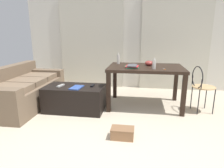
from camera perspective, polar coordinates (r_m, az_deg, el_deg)
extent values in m
plane|color=beige|center=(3.22, 3.49, -9.78)|extent=(7.49, 7.49, 0.00)
cube|color=silver|center=(4.89, 5.92, 14.55)|extent=(5.22, 0.10, 2.67)
cube|color=beige|center=(4.96, -6.09, 12.83)|extent=(1.57, 0.03, 2.37)
cube|color=beige|center=(4.86, 17.96, 12.19)|extent=(1.57, 0.03, 2.37)
cube|color=brown|center=(4.03, -23.96, -2.90)|extent=(0.88, 1.78, 0.41)
cube|color=brown|center=(4.13, -28.36, 2.24)|extent=(0.22, 1.77, 0.32)
cube|color=brown|center=(4.63, -19.28, 3.18)|extent=(0.86, 0.21, 0.14)
cube|color=#7D664F|center=(4.32, -20.61, 2.03)|extent=(0.62, 0.44, 0.10)
cube|color=#7D664F|center=(3.94, -23.71, 0.59)|extent=(0.62, 0.44, 0.10)
cube|color=#7D664F|center=(3.57, -27.46, -1.16)|extent=(0.62, 0.44, 0.10)
cube|color=black|center=(3.51, -10.76, -4.10)|extent=(1.02, 0.57, 0.44)
cube|color=black|center=(3.59, 9.79, 4.69)|extent=(1.33, 0.90, 0.05)
cube|color=black|center=(3.33, -1.02, -2.47)|extent=(0.07, 0.07, 0.70)
cube|color=black|center=(3.36, 20.17, -3.24)|extent=(0.07, 0.07, 0.70)
cube|color=black|center=(4.10, 0.86, 0.75)|extent=(0.07, 0.07, 0.70)
cube|color=black|center=(4.12, 18.07, 0.10)|extent=(0.07, 0.07, 0.70)
cylinder|color=tan|center=(3.68, 25.20, -0.78)|extent=(0.38, 0.38, 0.02)
cylinder|color=black|center=(3.69, 27.59, -4.64)|extent=(0.02, 0.02, 0.43)
cylinder|color=black|center=(3.91, 25.68, -3.41)|extent=(0.02, 0.02, 0.43)
cylinder|color=black|center=(3.56, 23.91, -4.85)|extent=(0.02, 0.02, 0.43)
cylinder|color=black|center=(3.79, 22.16, -3.57)|extent=(0.02, 0.02, 0.43)
torus|color=black|center=(3.58, 23.62, 1.81)|extent=(0.09, 0.37, 0.37)
cylinder|color=black|center=(3.46, 24.65, -0.09)|extent=(0.02, 0.02, 0.16)
cylinder|color=black|center=(3.74, 22.43, 1.15)|extent=(0.02, 0.02, 0.16)
cylinder|color=beige|center=(3.83, 1.85, 7.21)|extent=(0.06, 0.06, 0.18)
cylinder|color=beige|center=(3.82, 1.86, 8.85)|extent=(0.02, 0.02, 0.04)
cylinder|color=beige|center=(3.34, 12.18, 5.55)|extent=(0.06, 0.06, 0.15)
cylinder|color=beige|center=(3.33, 12.26, 7.12)|extent=(0.02, 0.02, 0.04)
ellipsoid|color=#9E3833|center=(3.70, 10.73, 6.00)|extent=(0.15, 0.15, 0.09)
cube|color=#2D7F56|center=(3.43, 5.71, 4.89)|extent=(0.26, 0.29, 0.01)
cube|color=red|center=(3.44, 5.91, 5.15)|extent=(0.23, 0.26, 0.02)
cube|color=#4C4C51|center=(3.43, 5.94, 5.41)|extent=(0.17, 0.30, 0.02)
cube|color=#9EA0A5|center=(3.41, 14.86, 4.36)|extent=(0.03, 0.08, 0.00)
torus|color=orange|center=(3.36, 15.17, 4.18)|extent=(0.03, 0.03, 0.00)
cube|color=#9EA0A5|center=(3.41, 15.01, 4.35)|extent=(0.01, 0.08, 0.00)
torus|color=orange|center=(3.35, 15.10, 4.18)|extent=(0.03, 0.03, 0.00)
cube|color=black|center=(3.41, -5.72, -0.44)|extent=(0.05, 0.16, 0.02)
cube|color=#B7B7B2|center=(3.49, -14.77, -0.47)|extent=(0.08, 0.18, 0.02)
cube|color=#33519E|center=(3.32, -10.29, -1.02)|extent=(0.19, 0.30, 0.02)
cube|color=#996B47|center=(2.62, 3.07, -14.32)|extent=(0.29, 0.18, 0.12)
cube|color=brown|center=(2.59, 3.09, -12.94)|extent=(0.30, 0.19, 0.02)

